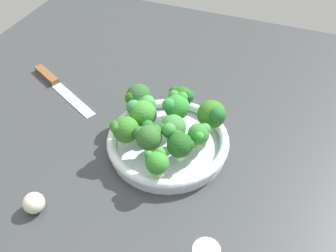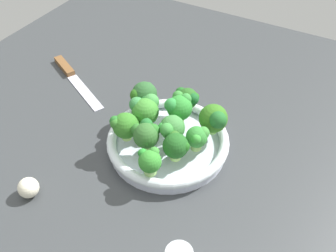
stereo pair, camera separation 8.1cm
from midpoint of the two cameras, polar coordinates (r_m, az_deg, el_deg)
The scene contains 15 objects.
ground_plane at distance 87.85cm, azimuth 1.28°, elevation -2.99°, with size 130.00×130.00×2.50cm, color #363A3C.
bowl at distance 84.15cm, azimuth 2.75°, elevation -2.54°, with size 26.76×26.76×3.78cm.
broccoli_floret_0 at distance 83.11cm, azimuth -0.65°, elevation 2.33°, with size 7.24×6.78×6.75cm.
broccoli_floret_1 at distance 76.08cm, azimuth 4.22°, elevation -3.02°, with size 5.43×5.49×6.21cm.
broccoli_floret_2 at distance 77.21cm, azimuth -0.26°, elevation -1.36°, with size 5.71×6.03×6.72cm.
broccoli_floret_3 at distance 73.68cm, azimuth 0.43°, elevation -5.40°, with size 4.88×5.09×5.43cm.
broccoli_floret_4 at distance 82.94cm, azimuth 4.43°, elevation 2.72°, with size 5.98×5.58×7.40cm.
broccoli_floret_5 at distance 86.55cm, azimuth -0.93°, elevation 4.59°, with size 6.42×5.84×7.29cm.
broccoli_floret_6 at distance 78.56cm, azimuth 7.36°, elevation -1.79°, with size 5.18×4.50×5.51cm.
broccoli_floret_7 at distance 79.81cm, azimuth -3.65°, elevation -0.07°, with size 5.57×5.73×6.48cm.
broccoli_floret_8 at distance 81.82cm, azimuth 9.71°, elevation 0.91°, with size 6.57×6.56×7.31cm.
broccoli_floret_9 at distance 87.32cm, azimuth 5.58°, elevation 4.02°, with size 4.86×6.21×5.82cm.
broccoli_floret_10 at distance 78.87cm, azimuth 3.41°, elevation -0.48°, with size 6.43×5.29×6.67cm.
knife at distance 107.97cm, azimuth -12.10°, elevation 7.35°, with size 14.20×24.80×1.50cm.
garlic_bulb at distance 79.17cm, azimuth -17.32°, elevation -8.90°, with size 4.15×4.15×4.15cm, color #F1E9CC.
Camera 2 is at (-52.36, -31.63, 62.08)cm, focal length 41.00 mm.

